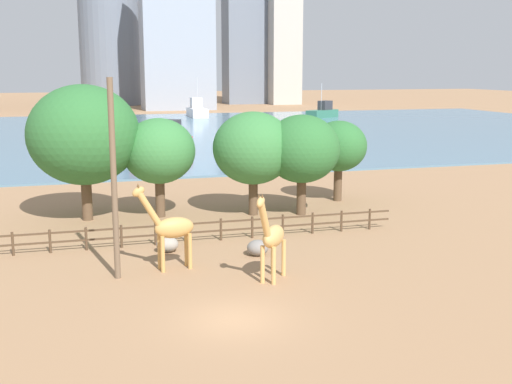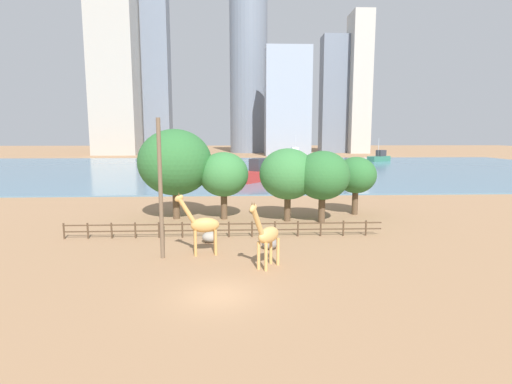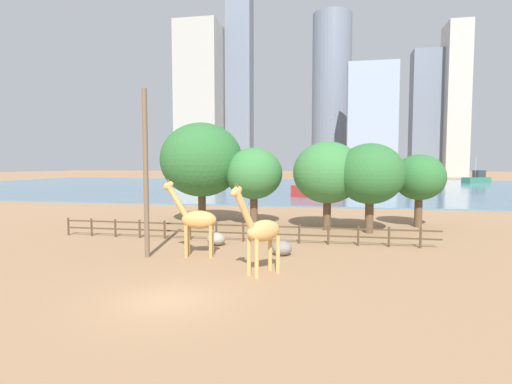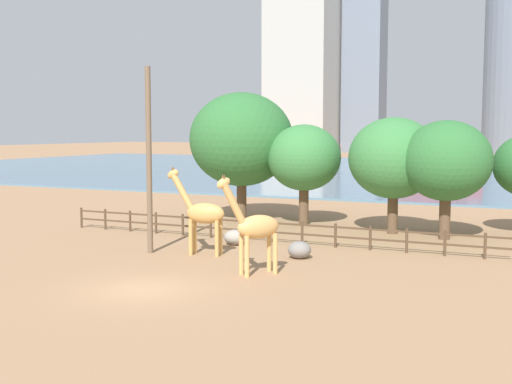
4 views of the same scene
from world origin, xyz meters
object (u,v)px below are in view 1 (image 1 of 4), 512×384
at_px(giraffe_companion, 272,237).
at_px(tree_right_tall, 84,135).
at_px(boulder_near_fence, 258,248).
at_px(tree_right_small, 302,149).
at_px(boat_tug, 323,112).
at_px(boat_sailboat, 163,143).
at_px(utility_pole, 114,180).
at_px(tree_center_broad, 339,147).
at_px(boulder_by_pole, 167,244).
at_px(tree_left_small, 159,151).
at_px(boat_barge, 197,110).
at_px(boat_ferry, 125,136).
at_px(giraffe_tall, 171,228).
at_px(tree_left_large, 253,148).

bearing_deg(giraffe_companion, tree_right_tall, -114.33).
relative_size(boulder_near_fence, tree_right_small, 0.17).
bearing_deg(boat_tug, tree_right_tall, 25.78).
bearing_deg(boat_sailboat, boulder_near_fence, 36.66).
distance_m(utility_pole, tree_center_broad, 22.58).
relative_size(giraffe_companion, boulder_by_pole, 3.72).
xyz_separation_m(tree_center_broad, tree_right_tall, (-18.51, -1.33, 1.50)).
height_order(tree_center_broad, tree_right_tall, tree_right_tall).
distance_m(boulder_near_fence, boat_sailboat, 41.60).
xyz_separation_m(tree_left_small, boat_barge, (19.97, 90.45, -2.91)).
bearing_deg(boulder_by_pole, tree_center_broad, 35.69).
relative_size(tree_center_broad, boat_sailboat, 0.67).
xyz_separation_m(boulder_near_fence, boat_ferry, (-2.37, 55.58, 0.61)).
distance_m(tree_center_broad, tree_left_small, 13.84).
height_order(giraffe_tall, tree_left_small, tree_left_small).
relative_size(giraffe_tall, boulder_by_pole, 3.72).
height_order(tree_right_small, boat_barge, boat_barge).
height_order(boulder_by_pole, tree_right_tall, tree_right_tall).
bearing_deg(boat_ferry, tree_left_small, 162.32).
bearing_deg(tree_right_small, giraffe_companion, -115.57).
relative_size(boulder_by_pole, boat_tug, 0.15).
distance_m(utility_pole, boat_tug, 105.46).
relative_size(boulder_by_pole, boat_ferry, 0.20).
bearing_deg(boat_sailboat, giraffe_tall, 30.28).
xyz_separation_m(giraffe_companion, utility_pole, (-7.00, 2.36, 2.63)).
height_order(boulder_by_pole, boat_ferry, boat_ferry).
xyz_separation_m(boat_sailboat, boat_barge, (15.43, 59.63, 0.01)).
distance_m(boulder_near_fence, boat_ferry, 55.63).
bearing_deg(boat_barge, giraffe_tall, -10.40).
xyz_separation_m(giraffe_tall, tree_right_tall, (-3.72, 12.29, 3.51)).
bearing_deg(tree_right_tall, utility_pole, -85.46).
bearing_deg(boat_sailboat, boulder_by_pole, 30.05).
bearing_deg(tree_right_small, tree_left_large, 165.54).
xyz_separation_m(tree_center_broad, tree_left_small, (-13.73, -1.72, 0.31)).
relative_size(tree_right_tall, boat_tug, 1.11).
bearing_deg(giraffe_companion, boat_barge, -151.01).
distance_m(boulder_by_pole, tree_right_small, 12.90).
xyz_separation_m(boulder_by_pole, tree_right_tall, (-3.97, 9.11, 5.22)).
bearing_deg(giraffe_tall, giraffe_companion, 136.62).
bearing_deg(tree_left_large, tree_center_broad, 21.19).
xyz_separation_m(boulder_near_fence, tree_left_small, (-3.75, 10.75, 4.03)).
bearing_deg(boulder_near_fence, boulder_by_pole, 156.07).
xyz_separation_m(tree_right_tall, tree_right_small, (14.20, -2.41, -1.12)).
bearing_deg(tree_left_small, tree_left_large, -10.93).
bearing_deg(giraffe_tall, boat_tug, -124.42).
relative_size(tree_left_large, boat_ferry, 1.19).
bearing_deg(boat_ferry, boulder_by_pole, 161.73).
height_order(utility_pole, boat_tug, utility_pole).
bearing_deg(boat_tug, boulder_by_pole, 30.42).
relative_size(giraffe_tall, boat_barge, 0.49).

